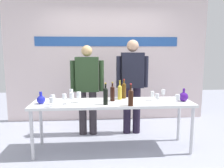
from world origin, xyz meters
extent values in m
plane|color=#9DA0AF|center=(0.00, 0.00, 0.00)|extent=(10.00, 10.00, 0.00)
cube|color=silver|center=(0.00, 1.58, 1.50)|extent=(4.43, 0.10, 3.00)
cube|color=#2956A3|center=(0.00, 1.53, 1.76)|extent=(3.10, 0.01, 0.20)
cube|color=silver|center=(0.00, 0.00, 0.76)|extent=(2.47, 0.63, 0.04)
cylinder|color=silver|center=(-1.18, -0.27, 0.37)|extent=(0.05, 0.05, 0.74)
cylinder|color=silver|center=(1.18, -0.27, 0.37)|extent=(0.05, 0.05, 0.74)
cylinder|color=silver|center=(-1.18, 0.27, 0.37)|extent=(0.05, 0.05, 0.74)
cylinder|color=silver|center=(1.18, 0.27, 0.37)|extent=(0.05, 0.05, 0.74)
sphere|color=#1E23B6|center=(-1.08, -0.05, 0.84)|extent=(0.12, 0.12, 0.12)
cylinder|color=#1E23B6|center=(-1.08, -0.05, 0.92)|extent=(0.04, 0.04, 0.07)
sphere|color=#45158C|center=(1.11, -0.05, 0.85)|extent=(0.14, 0.14, 0.14)
cylinder|color=#45158C|center=(1.11, -0.05, 0.94)|extent=(0.04, 0.04, 0.07)
cylinder|color=#302A2F|center=(-0.51, 0.67, 0.41)|extent=(0.14, 0.14, 0.82)
cylinder|color=#302A2F|center=(-0.32, 0.67, 0.41)|extent=(0.14, 0.14, 0.82)
cube|color=#294024|center=(-0.41, 0.67, 1.14)|extent=(0.42, 0.22, 0.63)
cylinder|color=#294024|center=(-0.68, 0.67, 1.10)|extent=(0.09, 0.09, 0.56)
cylinder|color=#294024|center=(-0.15, 0.67, 1.10)|extent=(0.09, 0.09, 0.56)
sphere|color=tan|center=(-0.41, 0.67, 1.56)|extent=(0.20, 0.20, 0.20)
cylinder|color=black|center=(0.32, 0.67, 0.44)|extent=(0.14, 0.14, 0.88)
cylinder|color=black|center=(0.51, 0.67, 0.44)|extent=(0.14, 0.14, 0.88)
cube|color=#1D1E2D|center=(0.41, 0.67, 1.21)|extent=(0.41, 0.22, 0.64)
cylinder|color=#1D1E2D|center=(0.16, 0.67, 1.17)|extent=(0.09, 0.09, 0.58)
cylinder|color=#1D1E2D|center=(0.67, 0.67, 1.17)|extent=(0.09, 0.09, 0.58)
sphere|color=tan|center=(0.41, 0.67, 1.65)|extent=(0.22, 0.22, 0.22)
cylinder|color=black|center=(0.24, -0.26, 0.89)|extent=(0.08, 0.08, 0.22)
cone|color=black|center=(0.24, -0.26, 1.01)|extent=(0.08, 0.08, 0.03)
cylinder|color=black|center=(0.24, -0.26, 1.04)|extent=(0.03, 0.03, 0.09)
cylinder|color=#AD2223|center=(0.24, -0.26, 1.09)|extent=(0.03, 0.03, 0.02)
cylinder|color=gold|center=(0.13, 0.16, 0.88)|extent=(0.07, 0.07, 0.22)
cone|color=gold|center=(0.13, 0.16, 1.00)|extent=(0.07, 0.07, 0.03)
cylinder|color=gold|center=(0.13, 0.16, 1.03)|extent=(0.02, 0.02, 0.08)
cylinder|color=gold|center=(0.13, 0.16, 1.08)|extent=(0.03, 0.03, 0.02)
cylinder|color=#52350E|center=(0.21, 0.25, 0.89)|extent=(0.07, 0.07, 0.24)
cone|color=#52350E|center=(0.21, 0.25, 1.03)|extent=(0.07, 0.07, 0.03)
cylinder|color=#52350E|center=(0.21, 0.25, 1.05)|extent=(0.03, 0.03, 0.07)
cylinder|color=#B02824|center=(0.21, 0.25, 1.09)|extent=(0.03, 0.03, 0.02)
cylinder|color=black|center=(0.00, 0.06, 0.88)|extent=(0.07, 0.07, 0.22)
cone|color=black|center=(0.00, 0.06, 1.01)|extent=(0.07, 0.07, 0.03)
cylinder|color=black|center=(0.00, 0.06, 1.03)|extent=(0.03, 0.03, 0.07)
cylinder|color=gold|center=(0.00, 0.06, 1.07)|extent=(0.03, 0.03, 0.02)
cylinder|color=black|center=(-0.12, -0.17, 0.89)|extent=(0.07, 0.07, 0.23)
cone|color=black|center=(-0.12, -0.17, 1.02)|extent=(0.07, 0.07, 0.03)
cylinder|color=black|center=(-0.12, -0.17, 1.05)|extent=(0.03, 0.03, 0.08)
cylinder|color=gold|center=(-0.12, -0.17, 1.09)|extent=(0.03, 0.03, 0.02)
cylinder|color=white|center=(-0.88, -0.25, 0.78)|extent=(0.06, 0.06, 0.00)
cylinder|color=white|center=(-0.88, -0.25, 0.81)|extent=(0.01, 0.01, 0.06)
cylinder|color=white|center=(-0.88, -0.25, 0.88)|extent=(0.07, 0.07, 0.08)
cylinder|color=white|center=(-0.89, -0.11, 0.78)|extent=(0.06, 0.06, 0.00)
cylinder|color=white|center=(-0.89, -0.11, 0.82)|extent=(0.01, 0.01, 0.08)
cylinder|color=white|center=(-0.89, -0.11, 0.89)|extent=(0.07, 0.07, 0.07)
cylinder|color=white|center=(-0.52, 0.00, 0.78)|extent=(0.05, 0.05, 0.00)
cylinder|color=white|center=(-0.52, 0.00, 0.82)|extent=(0.01, 0.01, 0.07)
cylinder|color=white|center=(-0.52, 0.00, 0.90)|extent=(0.07, 0.07, 0.09)
cylinder|color=white|center=(-0.73, -0.08, 0.78)|extent=(0.06, 0.06, 0.00)
cylinder|color=white|center=(-0.73, -0.08, 0.81)|extent=(0.01, 0.01, 0.07)
cylinder|color=white|center=(-0.73, -0.08, 0.89)|extent=(0.06, 0.06, 0.08)
cylinder|color=white|center=(-0.66, 0.24, 0.78)|extent=(0.06, 0.06, 0.00)
cylinder|color=white|center=(-0.66, 0.24, 0.82)|extent=(0.01, 0.01, 0.08)
cylinder|color=white|center=(-0.66, 0.24, 0.90)|extent=(0.06, 0.06, 0.08)
cylinder|color=white|center=(-0.62, -0.09, 0.78)|extent=(0.05, 0.05, 0.00)
cylinder|color=white|center=(-0.62, -0.09, 0.82)|extent=(0.01, 0.01, 0.08)
cylinder|color=white|center=(-0.62, -0.09, 0.90)|extent=(0.06, 0.06, 0.09)
cylinder|color=white|center=(0.95, -0.21, 0.78)|extent=(0.06, 0.06, 0.00)
cylinder|color=white|center=(0.95, -0.21, 0.81)|extent=(0.01, 0.01, 0.06)
cylinder|color=white|center=(0.95, -0.21, 0.88)|extent=(0.07, 0.07, 0.08)
cylinder|color=white|center=(0.84, 0.14, 0.78)|extent=(0.06, 0.06, 0.00)
cylinder|color=white|center=(0.84, 0.14, 0.82)|extent=(0.01, 0.01, 0.07)
cylinder|color=white|center=(0.84, 0.14, 0.89)|extent=(0.06, 0.06, 0.08)
cylinder|color=white|center=(0.64, 0.05, 0.78)|extent=(0.05, 0.05, 0.00)
cylinder|color=white|center=(0.64, 0.05, 0.81)|extent=(0.01, 0.01, 0.06)
cylinder|color=white|center=(0.64, 0.05, 0.88)|extent=(0.06, 0.06, 0.09)
cylinder|color=white|center=(0.66, -0.15, 0.78)|extent=(0.06, 0.06, 0.00)
cylinder|color=white|center=(0.66, -0.15, 0.82)|extent=(0.01, 0.01, 0.08)
cylinder|color=white|center=(0.66, -0.15, 0.89)|extent=(0.06, 0.06, 0.07)
camera|label=1|loc=(-0.25, -3.30, 1.57)|focal=35.09mm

